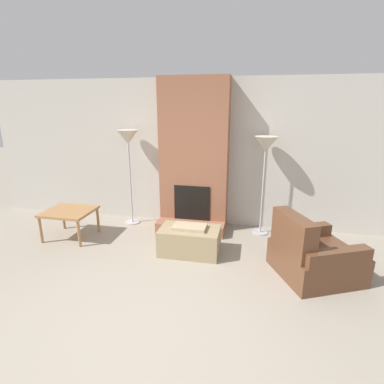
{
  "coord_description": "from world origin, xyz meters",
  "views": [
    {
      "loc": [
        1.01,
        -2.19,
        2.15
      ],
      "look_at": [
        0.0,
        2.68,
        0.7
      ],
      "focal_mm": 28.0,
      "sensor_mm": 36.0,
      "label": 1
    }
  ],
  "objects_px": {
    "ottoman": "(190,240)",
    "armchair": "(311,257)",
    "side_table": "(69,213)",
    "floor_lamp_left": "(128,142)",
    "floor_lamp_right": "(266,149)"
  },
  "relations": [
    {
      "from": "ottoman",
      "to": "armchair",
      "type": "height_order",
      "value": "armchair"
    },
    {
      "from": "floor_lamp_left",
      "to": "armchair",
      "type": "bearing_deg",
      "value": -22.76
    },
    {
      "from": "side_table",
      "to": "floor_lamp_right",
      "type": "bearing_deg",
      "value": 14.7
    },
    {
      "from": "side_table",
      "to": "floor_lamp_left",
      "type": "bearing_deg",
      "value": 47.24
    },
    {
      "from": "side_table",
      "to": "floor_lamp_left",
      "type": "xyz_separation_m",
      "value": [
        0.76,
        0.82,
        1.1
      ]
    },
    {
      "from": "ottoman",
      "to": "floor_lamp_right",
      "type": "bearing_deg",
      "value": 42.74
    },
    {
      "from": "armchair",
      "to": "floor_lamp_right",
      "type": "distance_m",
      "value": 1.84
    },
    {
      "from": "armchair",
      "to": "side_table",
      "type": "bearing_deg",
      "value": 59.0
    },
    {
      "from": "side_table",
      "to": "floor_lamp_left",
      "type": "height_order",
      "value": "floor_lamp_left"
    },
    {
      "from": "armchair",
      "to": "floor_lamp_right",
      "type": "xyz_separation_m",
      "value": [
        -0.61,
        1.25,
        1.2
      ]
    },
    {
      "from": "ottoman",
      "to": "side_table",
      "type": "height_order",
      "value": "side_table"
    },
    {
      "from": "armchair",
      "to": "floor_lamp_right",
      "type": "relative_size",
      "value": 0.73
    },
    {
      "from": "ottoman",
      "to": "armchair",
      "type": "xyz_separation_m",
      "value": [
        1.66,
        -0.28,
        0.05
      ]
    },
    {
      "from": "armchair",
      "to": "floor_lamp_right",
      "type": "bearing_deg",
      "value": 1.74
    },
    {
      "from": "side_table",
      "to": "floor_lamp_left",
      "type": "relative_size",
      "value": 0.44
    }
  ]
}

